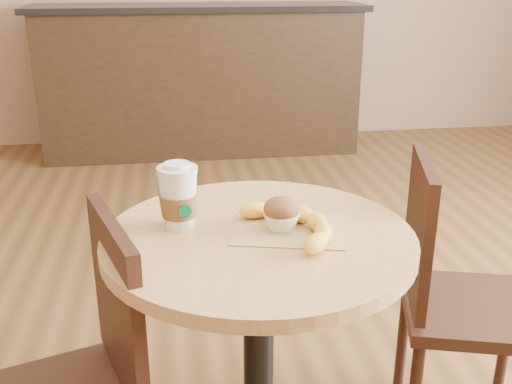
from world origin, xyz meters
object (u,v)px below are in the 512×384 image
Objects in this scene: cafe_table at (259,324)px; chair_right at (452,293)px; muffin at (282,213)px; banana at (290,225)px; coffee_cup at (178,198)px.

cafe_table is 0.59m from chair_right.
banana is (0.01, -0.03, -0.02)m from muffin.
coffee_cup reaches higher than chair_right.
chair_right reaches higher than cafe_table.
cafe_table is at bearing -167.00° from muffin.
chair_right reaches higher than banana.
muffin is (-0.51, -0.17, 0.34)m from chair_right.
muffin is at bearing 91.76° from banana.
chair_right is at bearing 17.86° from cafe_table.
coffee_cup is 0.23m from muffin.
coffee_cup is at bearing 166.95° from muffin.
cafe_table is at bearing -36.99° from coffee_cup.
cafe_table is 2.86× the size of banana.
banana is (0.23, -0.08, -0.04)m from coffee_cup.
cafe_table is at bearing 123.86° from chair_right.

